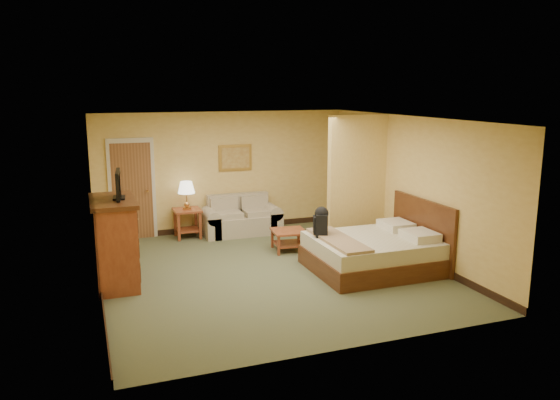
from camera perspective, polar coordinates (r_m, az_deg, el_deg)
name	(u,v)px	position (r m, az deg, el deg)	size (l,w,h in m)	color
floor	(268,271)	(9.44, -1.21, -7.48)	(6.00, 6.00, 0.00)	#505738
ceiling	(268,119)	(8.94, -1.29, 8.48)	(6.00, 6.00, 0.00)	white
back_wall	(224,172)	(11.94, -5.91, 2.94)	(5.50, 0.02, 2.60)	#E1BB60
left_wall	(95,210)	(8.64, -18.79, -0.97)	(0.02, 6.00, 2.60)	#E1BB60
right_wall	(410,187)	(10.30, 13.39, 1.30)	(0.02, 6.00, 2.60)	#E1BB60
partition	(357,181)	(10.78, 8.02, 1.96)	(1.20, 0.15, 2.60)	#E1BB60
door	(132,190)	(11.63, -15.18, 1.03)	(0.94, 0.16, 2.10)	beige
baseboard	(225,227)	(12.18, -5.77, -2.84)	(5.50, 0.02, 0.12)	black
loveseat	(241,221)	(11.80, -4.06, -2.22)	(1.65, 0.77, 0.84)	tan
side_table	(187,219)	(11.59, -9.65, -1.95)	(0.56, 0.56, 0.61)	maroon
table_lamp	(186,188)	(11.46, -9.76, 1.22)	(0.35, 0.35, 0.58)	#B88243
coffee_table	(289,236)	(10.54, 0.94, -3.78)	(0.69, 0.69, 0.40)	maroon
wall_picture	(235,158)	(11.94, -4.69, 4.42)	(0.74, 0.04, 0.57)	#B78E3F
dresser	(115,242)	(9.02, -16.84, -4.21)	(0.69, 1.31, 1.40)	maroon
tv	(118,185)	(8.83, -16.54, 1.46)	(0.21, 0.72, 0.44)	black
bed	(377,251)	(9.61, 10.15, -5.31)	(2.14, 1.82, 1.18)	#462110
backpack	(321,221)	(9.41, 4.36, -2.18)	(0.29, 0.35, 0.52)	black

